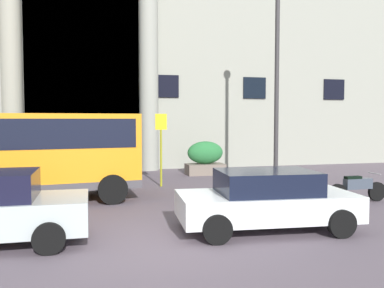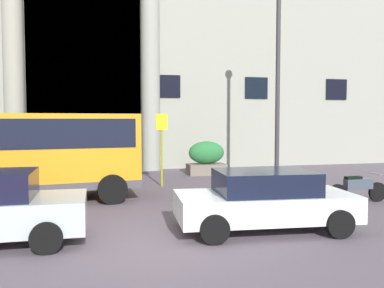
% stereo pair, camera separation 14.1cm
% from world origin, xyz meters
% --- Properties ---
extents(ground_plane, '(80.00, 64.00, 0.12)m').
position_xyz_m(ground_plane, '(0.00, 0.00, -0.06)').
color(ground_plane, '#594D57').
extents(office_building_facade, '(42.18, 9.72, 19.36)m').
position_xyz_m(office_building_facade, '(-0.01, 17.48, 9.67)').
color(office_building_facade, gray).
rests_on(office_building_facade, ground_plane).
extents(orange_minibus, '(6.32, 3.20, 2.73)m').
position_xyz_m(orange_minibus, '(-3.01, 5.50, 1.63)').
color(orange_minibus, orange).
rests_on(orange_minibus, ground_plane).
extents(bus_stop_sign, '(0.44, 0.08, 2.77)m').
position_xyz_m(bus_stop_sign, '(1.21, 7.52, 1.71)').
color(bus_stop_sign, olive).
rests_on(bus_stop_sign, ground_plane).
extents(hedge_planter_far_east, '(1.76, 1.00, 1.55)m').
position_xyz_m(hedge_planter_far_east, '(3.77, 10.44, 0.75)').
color(hedge_planter_far_east, '#72655A').
rests_on(hedge_planter_far_east, ground_plane).
extents(hedge_planter_east, '(1.69, 0.71, 1.49)m').
position_xyz_m(hedge_planter_east, '(-3.59, 10.66, 0.72)').
color(hedge_planter_east, '#635E5D').
rests_on(hedge_planter_east, ground_plane).
extents(parked_compact_extra, '(4.17, 2.24, 1.38)m').
position_xyz_m(parked_compact_extra, '(2.54, 0.78, 0.71)').
color(parked_compact_extra, silver).
rests_on(parked_compact_extra, ground_plane).
extents(scooter_by_planter, '(2.02, 0.55, 0.89)m').
position_xyz_m(scooter_by_planter, '(6.55, 3.05, 0.46)').
color(scooter_by_planter, black).
rests_on(scooter_by_planter, ground_plane).
extents(motorcycle_far_end, '(1.90, 0.70, 0.89)m').
position_xyz_m(motorcycle_far_end, '(2.91, 3.17, 0.45)').
color(motorcycle_far_end, black).
rests_on(motorcycle_far_end, ground_plane).
extents(lamppost_plaza_centre, '(0.40, 0.40, 8.46)m').
position_xyz_m(lamppost_plaza_centre, '(5.96, 7.53, 4.87)').
color(lamppost_plaza_centre, '#363335').
rests_on(lamppost_plaza_centre, ground_plane).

